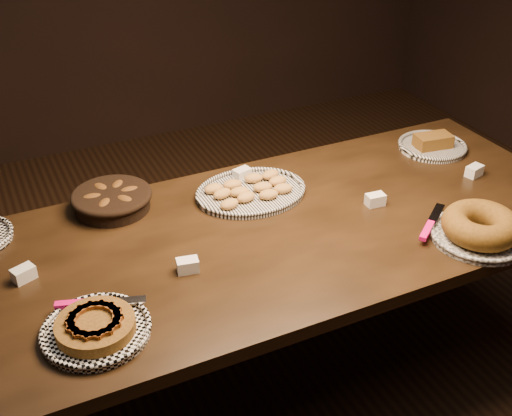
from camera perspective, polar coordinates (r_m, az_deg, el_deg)
name	(u,v)px	position (r m, az deg, el deg)	size (l,w,h in m)	color
ground	(273,377)	(2.77, 1.49, -14.82)	(5.00, 5.00, 0.00)	black
buffet_table	(275,245)	(2.33, 1.72, -3.29)	(2.40, 1.00, 0.75)	black
apple_tart_plate	(96,328)	(1.90, -14.06, -10.28)	(0.33, 0.31, 0.06)	white
madeleine_platter	(251,191)	(2.48, -0.48, 1.53)	(0.43, 0.35, 0.05)	black
bundt_cake_plate	(480,228)	(2.34, 19.28, -1.71)	(0.39, 0.40, 0.10)	black
croissant_basket	(112,199)	(2.44, -12.69, 0.81)	(0.33, 0.33, 0.08)	black
loaf_plate	(432,145)	(2.93, 15.41, 5.44)	(0.30, 0.30, 0.07)	black
tent_cards	(274,212)	(2.34, 1.61, -0.36)	(1.84, 0.54, 0.04)	white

